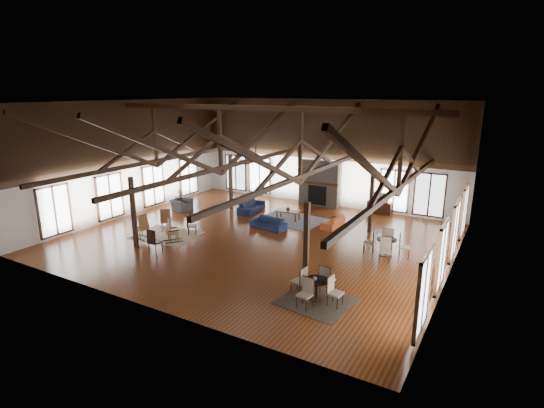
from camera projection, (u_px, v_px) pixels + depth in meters
The scene contains 31 objects.
floor at pixel (259, 239), 19.12m from camera, with size 16.00×16.00×0.00m, color brown.
ceiling at pixel (258, 102), 17.55m from camera, with size 16.00×14.00×0.02m, color black.
wall_back at pixel (323, 153), 24.19m from camera, with size 16.00×0.02×6.00m, color silver.
wall_front at pixel (133, 213), 12.48m from camera, with size 16.00×0.02×6.00m, color silver.
wall_left at pixel (129, 159), 22.19m from camera, with size 0.02×14.00×6.00m, color silver.
wall_right at pixel (457, 196), 14.47m from camera, with size 0.02×14.00×6.00m, color silver.
roof_truss at pixel (258, 150), 18.07m from camera, with size 15.60×14.07×3.14m.
post_grid at pixel (259, 206), 18.72m from camera, with size 8.16×7.16×3.05m.
fireplace at pixel (320, 183), 24.36m from camera, with size 2.50×0.69×2.60m.
ceiling_fan at pixel (256, 161), 17.07m from camera, with size 1.60×1.60×0.75m.
sofa_navy_front at pixel (268, 223), 20.48m from camera, with size 1.80×0.71×0.53m, color #171F40.
sofa_navy_left at pixel (251, 206), 23.30m from camera, with size 0.81×2.07×0.61m, color #131C36.
sofa_orange at pixel (333, 222), 20.78m from camera, with size 0.65×1.67×0.49m, color #B04D22.
coffee_table at pixel (288, 211), 21.82m from camera, with size 1.33×0.74×0.49m.
vase at pixel (288, 208), 21.79m from camera, with size 0.20×0.20×0.21m, color #B2B2B2.
armchair at pixel (182, 205), 23.50m from camera, with size 0.87×1.00×0.65m, color #2C2C2E.
side_table_lamp at pixel (180, 199), 24.34m from camera, with size 0.42×0.42×1.08m.
rocking_chair_a at pixel (166, 220), 20.17m from camera, with size 0.83×0.92×1.06m.
rocking_chair_b at pixel (171, 231), 18.60m from camera, with size 0.81×0.90×1.04m.
rocking_chair_c at pixel (142, 227), 19.03m from camera, with size 0.92×0.55×1.14m.
side_chair_a at pixel (190, 223), 19.44m from camera, with size 0.58×0.58×0.98m.
side_chair_b at pixel (153, 240), 17.19m from camera, with size 0.46×0.46×1.07m.
cafe_table_near at pixel (317, 286), 13.48m from camera, with size 1.84×1.84×0.95m.
cafe_table_far at pixel (386, 244), 17.08m from camera, with size 1.90×1.90×0.97m.
cup_near at pixel (315, 279), 13.38m from camera, with size 0.13×0.13×0.10m, color #B2B2B2.
cup_far at pixel (385, 238), 17.05m from camera, with size 0.12×0.12×0.09m, color #B2B2B2.
tv_console at pixel (380, 207), 22.97m from camera, with size 1.30×0.49×0.65m, color black.
television at pixel (381, 197), 22.80m from camera, with size 0.93×0.12×0.53m, color #B2B2B2.
rug_tan at pixel (166, 235), 19.56m from camera, with size 2.80×2.20×0.01m, color tan.
rug_navy at pixel (292, 219), 21.92m from camera, with size 3.23×2.42×0.01m, color #191843.
rug_dark at pixel (317, 301), 13.45m from camera, with size 2.15×1.95×0.01m, color black.
Camera 1 is at (9.53, -15.33, 6.51)m, focal length 28.00 mm.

